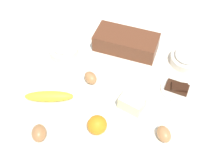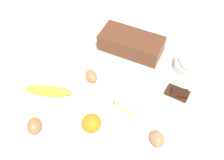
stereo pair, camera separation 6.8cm
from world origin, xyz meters
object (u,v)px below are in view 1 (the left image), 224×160
(flour_bowl, at_px, (187,58))
(butter_block, at_px, (132,103))
(egg_loose, at_px, (91,77))
(egg_near_butter, at_px, (39,133))
(egg_beside_bowl, at_px, (164,134))
(sugar_bowl, at_px, (63,49))
(chocolate_plate, at_px, (177,88))
(orange_fruit, at_px, (97,125))
(banana, at_px, (49,96))
(loaf_pan, at_px, (127,42))

(flour_bowl, relative_size, butter_block, 1.52)
(butter_block, relative_size, egg_loose, 1.44)
(egg_near_butter, height_order, egg_beside_bowl, egg_near_butter)
(sugar_bowl, relative_size, butter_block, 1.45)
(egg_loose, distance_m, chocolate_plate, 0.35)
(orange_fruit, bearing_deg, banana, 161.72)
(flour_bowl, distance_m, egg_beside_bowl, 0.39)
(chocolate_plate, bearing_deg, banana, -158.50)
(loaf_pan, relative_size, orange_fruit, 4.06)
(egg_beside_bowl, bearing_deg, egg_near_butter, -163.92)
(egg_beside_bowl, height_order, chocolate_plate, egg_beside_bowl)
(sugar_bowl, xyz_separation_m, butter_block, (0.36, -0.19, 0.00))
(egg_near_butter, bearing_deg, sugar_bowl, 100.89)
(sugar_bowl, bearing_deg, egg_loose, -34.00)
(sugar_bowl, height_order, banana, sugar_bowl)
(flour_bowl, xyz_separation_m, egg_beside_bowl, (-0.03, -0.38, -0.01))
(flour_bowl, bearing_deg, banana, -144.61)
(banana, distance_m, chocolate_plate, 0.51)
(egg_near_butter, height_order, egg_loose, egg_near_butter)
(egg_near_butter, xyz_separation_m, egg_beside_bowl, (0.42, 0.12, -0.00))
(sugar_bowl, bearing_deg, flour_bowl, 10.65)
(sugar_bowl, bearing_deg, loaf_pan, 22.56)
(flour_bowl, relative_size, egg_near_butter, 2.06)
(chocolate_plate, bearing_deg, loaf_pan, 145.90)
(flour_bowl, xyz_separation_m, egg_near_butter, (-0.45, -0.50, -0.00))
(flour_bowl, xyz_separation_m, butter_block, (-0.17, -0.29, 0.00))
(loaf_pan, height_order, sugar_bowl, loaf_pan)
(orange_fruit, height_order, chocolate_plate, orange_fruit)
(orange_fruit, height_order, egg_beside_bowl, orange_fruit)
(banana, xyz_separation_m, butter_block, (0.32, 0.06, 0.01))
(flour_bowl, distance_m, butter_block, 0.34)
(sugar_bowl, distance_m, chocolate_plate, 0.52)
(sugar_bowl, relative_size, egg_near_butter, 1.97)
(egg_near_butter, bearing_deg, egg_beside_bowl, 16.08)
(sugar_bowl, xyz_separation_m, banana, (0.04, -0.25, -0.01))
(butter_block, distance_m, egg_loose, 0.21)
(egg_loose, xyz_separation_m, chocolate_plate, (0.35, 0.05, -0.01))
(egg_beside_bowl, relative_size, egg_loose, 1.02)
(loaf_pan, height_order, butter_block, loaf_pan)
(flour_bowl, distance_m, sugar_bowl, 0.54)
(sugar_bowl, height_order, egg_near_butter, sugar_bowl)
(banana, height_order, orange_fruit, orange_fruit)
(loaf_pan, distance_m, egg_near_butter, 0.55)
(butter_block, height_order, egg_loose, butter_block)
(chocolate_plate, bearing_deg, sugar_bowl, 173.26)
(sugar_bowl, relative_size, banana, 0.69)
(banana, bearing_deg, chocolate_plate, 21.50)
(banana, bearing_deg, sugar_bowl, 99.73)
(sugar_bowl, relative_size, egg_loose, 2.09)
(loaf_pan, xyz_separation_m, egg_near_butter, (-0.19, -0.51, -0.02))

